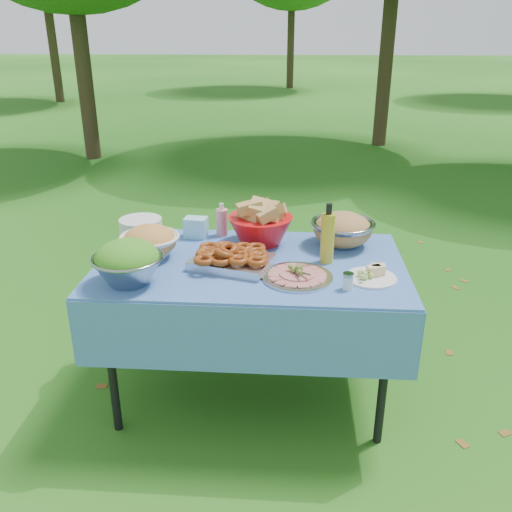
% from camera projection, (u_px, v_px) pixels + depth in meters
% --- Properties ---
extents(ground, '(80.00, 80.00, 0.00)m').
position_uv_depth(ground, '(251.00, 393.00, 2.88)').
color(ground, '#0B3D0B').
rests_on(ground, ground).
extents(picnic_table, '(1.46, 0.86, 0.76)m').
position_uv_depth(picnic_table, '(251.00, 331.00, 2.74)').
color(picnic_table, '#7DB7F0').
rests_on(picnic_table, ground).
extents(salad_bowl, '(0.37, 0.37, 0.20)m').
position_uv_depth(salad_bowl, '(128.00, 262.00, 2.34)').
color(salad_bowl, gray).
rests_on(salad_bowl, picnic_table).
extents(pasta_bowl_white, '(0.30, 0.30, 0.16)m').
position_uv_depth(pasta_bowl_white, '(150.00, 241.00, 2.62)').
color(pasta_bowl_white, silver).
rests_on(pasta_bowl_white, picnic_table).
extents(plate_stack, '(0.27, 0.27, 0.11)m').
position_uv_depth(plate_stack, '(141.00, 229.00, 2.86)').
color(plate_stack, silver).
rests_on(plate_stack, picnic_table).
extents(wipes_box, '(0.12, 0.10, 0.11)m').
position_uv_depth(wipes_box, '(196.00, 227.00, 2.88)').
color(wipes_box, '#98E4F7').
rests_on(wipes_box, picnic_table).
extents(sanitizer_bottle, '(0.07, 0.07, 0.18)m').
position_uv_depth(sanitizer_bottle, '(222.00, 219.00, 2.89)').
color(sanitizer_bottle, pink).
rests_on(sanitizer_bottle, picnic_table).
extents(bread_bowl, '(0.44, 0.44, 0.22)m').
position_uv_depth(bread_bowl, '(260.00, 223.00, 2.78)').
color(bread_bowl, red).
rests_on(bread_bowl, picnic_table).
extents(pasta_bowl_steel, '(0.41, 0.41, 0.17)m').
position_uv_depth(pasta_bowl_steel, '(343.00, 229.00, 2.76)').
color(pasta_bowl_steel, gray).
rests_on(pasta_bowl_steel, picnic_table).
extents(fried_tray, '(0.41, 0.34, 0.08)m').
position_uv_depth(fried_tray, '(232.00, 258.00, 2.53)').
color(fried_tray, silver).
rests_on(fried_tray, picnic_table).
extents(charcuterie_platter, '(0.38, 0.38, 0.07)m').
position_uv_depth(charcuterie_platter, '(297.00, 270.00, 2.41)').
color(charcuterie_platter, '#B7B9BF').
rests_on(charcuterie_platter, picnic_table).
extents(oil_bottle, '(0.07, 0.07, 0.29)m').
position_uv_depth(oil_bottle, '(328.00, 233.00, 2.53)').
color(oil_bottle, gold).
rests_on(oil_bottle, picnic_table).
extents(cheese_plate, '(0.24, 0.24, 0.06)m').
position_uv_depth(cheese_plate, '(371.00, 272.00, 2.40)').
color(cheese_plate, silver).
rests_on(cheese_plate, picnic_table).
extents(shaker, '(0.06, 0.06, 0.08)m').
position_uv_depth(shaker, '(348.00, 281.00, 2.30)').
color(shaker, silver).
rests_on(shaker, picnic_table).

